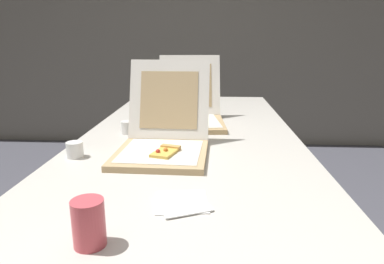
% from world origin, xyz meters
% --- Properties ---
extents(wall_back, '(10.00, 0.10, 2.60)m').
position_xyz_m(wall_back, '(0.00, 3.02, 1.30)').
color(wall_back, gray).
rests_on(wall_back, ground).
extents(table, '(0.96, 2.19, 0.75)m').
position_xyz_m(table, '(0.00, 0.60, 0.70)').
color(table, beige).
rests_on(table, ground).
extents(pizza_box_front, '(0.34, 0.45, 0.34)m').
position_xyz_m(pizza_box_front, '(-0.08, 0.34, 0.80)').
color(pizza_box_front, tan).
rests_on(pizza_box_front, table).
extents(pizza_box_middle, '(0.36, 0.47, 0.34)m').
position_xyz_m(pizza_box_middle, '(-0.01, 0.82, 0.80)').
color(pizza_box_middle, tan).
rests_on(pizza_box_middle, table).
extents(cup_white_far, '(0.06, 0.06, 0.06)m').
position_xyz_m(cup_white_far, '(-0.24, 0.97, 0.78)').
color(cup_white_far, white).
rests_on(cup_white_far, table).
extents(cup_white_mid, '(0.06, 0.06, 0.06)m').
position_xyz_m(cup_white_mid, '(-0.29, 0.62, 0.78)').
color(cup_white_mid, white).
rests_on(cup_white_mid, table).
extents(cup_white_near_left, '(0.06, 0.06, 0.06)m').
position_xyz_m(cup_white_near_left, '(-0.40, 0.28, 0.78)').
color(cup_white_near_left, white).
rests_on(cup_white_near_left, table).
extents(cup_printed_front, '(0.07, 0.07, 0.10)m').
position_xyz_m(cup_printed_front, '(-0.15, -0.26, 0.80)').
color(cup_printed_front, '#D14C56').
rests_on(cup_printed_front, table).
extents(napkin_pile, '(0.16, 0.17, 0.01)m').
position_xyz_m(napkin_pile, '(0.02, -0.06, 0.75)').
color(napkin_pile, white).
rests_on(napkin_pile, table).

